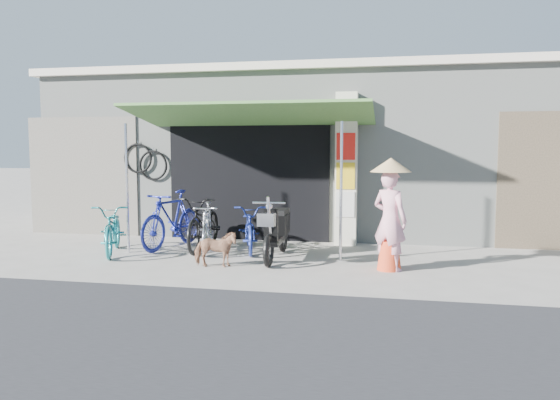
% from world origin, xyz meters
% --- Properties ---
extents(ground, '(80.00, 80.00, 0.00)m').
position_xyz_m(ground, '(0.00, 0.00, 0.00)').
color(ground, gray).
rests_on(ground, ground).
extents(road_strip, '(80.00, 6.00, 0.01)m').
position_xyz_m(road_strip, '(0.00, -4.50, 0.01)').
color(road_strip, '#2E2E31').
rests_on(road_strip, ground).
extents(bicycle_shop, '(12.30, 5.30, 3.66)m').
position_xyz_m(bicycle_shop, '(-0.00, 5.09, 1.83)').
color(bicycle_shop, '#9BA098').
rests_on(bicycle_shop, ground).
extents(shop_pillar, '(0.42, 0.44, 3.00)m').
position_xyz_m(shop_pillar, '(0.85, 2.45, 1.50)').
color(shop_pillar, beige).
rests_on(shop_pillar, ground).
extents(awning, '(4.60, 1.88, 2.72)m').
position_xyz_m(awning, '(-0.90, 1.63, 2.51)').
color(awning, '#406E31').
rests_on(awning, ground).
extents(neighbour_left, '(2.60, 0.06, 2.60)m').
position_xyz_m(neighbour_left, '(-5.00, 2.59, 1.30)').
color(neighbour_left, '#6B665B').
rests_on(neighbour_left, ground).
extents(bike_teal, '(1.21, 1.84, 0.92)m').
position_xyz_m(bike_teal, '(-3.20, 0.58, 0.46)').
color(bike_teal, '#1C7C80').
rests_on(bike_teal, ground).
extents(bike_blue, '(0.94, 1.92, 1.11)m').
position_xyz_m(bike_blue, '(-2.38, 1.31, 0.56)').
color(bike_blue, navy).
rests_on(bike_blue, ground).
extents(bike_black, '(0.79, 1.97, 1.02)m').
position_xyz_m(bike_black, '(-1.74, 1.37, 0.51)').
color(bike_black, black).
rests_on(bike_black, ground).
extents(bike_silver, '(0.77, 1.57, 0.91)m').
position_xyz_m(bike_silver, '(-1.60, 1.11, 0.46)').
color(bike_silver, silver).
rests_on(bike_silver, ground).
extents(bike_navy, '(1.05, 1.79, 0.89)m').
position_xyz_m(bike_navy, '(-0.84, 1.34, 0.44)').
color(bike_navy, navy).
rests_on(bike_navy, ground).
extents(street_dog, '(0.75, 0.43, 0.59)m').
position_xyz_m(street_dog, '(-1.03, -0.14, 0.30)').
color(street_dog, tan).
rests_on(street_dog, ground).
extents(moped, '(0.53, 1.87, 1.06)m').
position_xyz_m(moped, '(-0.20, 0.72, 0.48)').
color(moped, black).
rests_on(moped, ground).
extents(nun, '(0.69, 0.64, 1.76)m').
position_xyz_m(nun, '(1.72, 0.21, 0.87)').
color(nun, pink).
rests_on(nun, ground).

